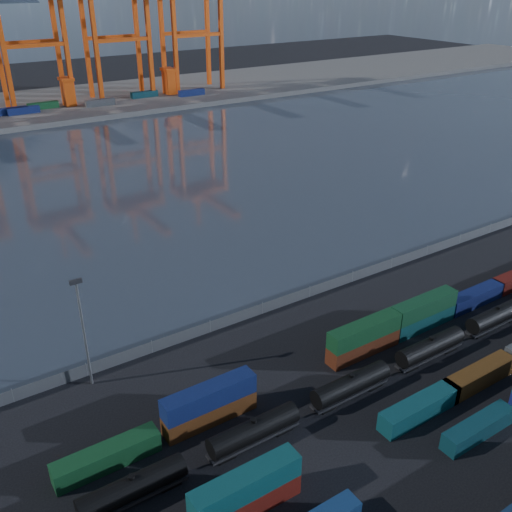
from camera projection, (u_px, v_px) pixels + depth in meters
ground at (381, 410)px, 74.85m from camera, size 700.00×700.00×0.00m
harbor_water at (104, 184)px, 153.33m from camera, size 700.00×700.00×0.00m
far_quay at (14, 109)px, 231.37m from camera, size 700.00×70.00×2.00m
container_row_south at (378, 486)px, 61.62m from camera, size 139.60×2.28×4.86m
container_row_mid at (410, 412)px, 72.09m from camera, size 142.05×2.56×5.45m
container_row_north at (328, 356)px, 81.48m from camera, size 129.41×2.55×5.44m
tanker_string at (392, 366)px, 80.09m from camera, size 120.90×2.66×3.81m
waterfront_fence at (263, 308)px, 95.33m from camera, size 160.12×0.12×2.20m
yard_light_mast at (83, 328)px, 75.43m from camera, size 1.60×0.40×16.60m
straddle_carriers at (9, 97)px, 219.61m from camera, size 140.00×7.00×11.10m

